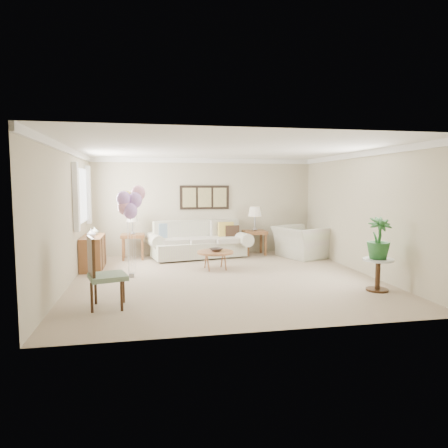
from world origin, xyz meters
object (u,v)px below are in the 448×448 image
sofa (199,243)px  coffee_table (215,253)px  armchair (301,242)px  accent_chair (102,271)px  balloon_cluster (130,202)px

sofa → coffee_table: (0.19, -1.56, 0.00)m
armchair → accent_chair: size_ratio=1.13×
accent_chair → sofa: bearing=63.7°
armchair → balloon_cluster: balloon_cluster is taller
sofa → balloon_cluster: (-1.64, -2.01, 1.17)m
armchair → accent_chair: (-4.62, -3.52, 0.17)m
sofa → accent_chair: accent_chair is taller
sofa → accent_chair: bearing=-116.3°
coffee_table → accent_chair: size_ratio=0.74×
sofa → balloon_cluster: balloon_cluster is taller
accent_chair → balloon_cluster: balloon_cluster is taller
sofa → armchair: 2.68m
armchair → sofa: bearing=59.1°
accent_chair → balloon_cluster: size_ratio=0.58×
accent_chair → balloon_cluster: (0.35, 1.99, 0.98)m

